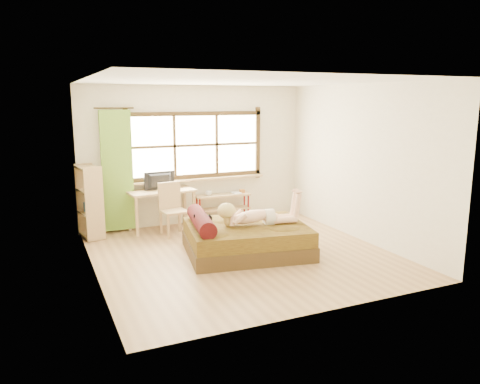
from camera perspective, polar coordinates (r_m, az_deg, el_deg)
name	(u,v)px	position (r m, az deg, el deg)	size (l,w,h in m)	color
floor	(243,255)	(7.51, 0.32, -7.64)	(4.50, 4.50, 0.00)	#9E754C
ceiling	(243,81)	(7.12, 0.35, 13.40)	(4.50, 4.50, 0.00)	white
wall_back	(196,155)	(9.27, -5.41, 4.48)	(4.50, 4.50, 0.00)	silver
wall_front	(326,199)	(5.26, 10.47, -0.79)	(4.50, 4.50, 0.00)	silver
wall_left	(91,181)	(6.61, -17.76, 1.29)	(4.50, 4.50, 0.00)	silver
wall_right	(361,163)	(8.37, 14.55, 3.45)	(4.50, 4.50, 0.00)	silver
window	(196,147)	(9.23, -5.37, 5.44)	(2.80, 0.16, 1.46)	#FFEDBF
curtain	(117,171)	(8.82, -14.73, 2.50)	(0.55, 0.10, 2.20)	#518424
bed	(244,238)	(7.51, 0.47, -5.61)	(2.11, 1.80, 0.71)	#362510
woman	(257,207)	(7.41, 2.04, -1.86)	(1.32, 0.38, 0.56)	beige
kitten	(202,221)	(7.26, -4.69, -3.54)	(0.28, 0.11, 0.23)	black
desk	(162,196)	(8.88, -9.54, -0.43)	(1.27, 0.68, 0.76)	tan
monitor	(160,181)	(8.87, -9.68, 1.34)	(0.59, 0.08, 0.34)	black
chair	(172,206)	(8.58, -8.32, -1.68)	(0.47, 0.47, 0.96)	tan
pipe_shelf	(223,201)	(9.43, -2.05, -1.16)	(1.13, 0.34, 0.63)	tan
cup	(209,193)	(9.28, -3.84, -0.15)	(0.12, 0.12, 0.09)	gray
book	(232,193)	(9.47, -1.00, -0.13)	(0.18, 0.25, 0.02)	gray
bookshelf	(90,202)	(8.67, -17.84, -1.11)	(0.42, 0.61, 1.30)	tan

